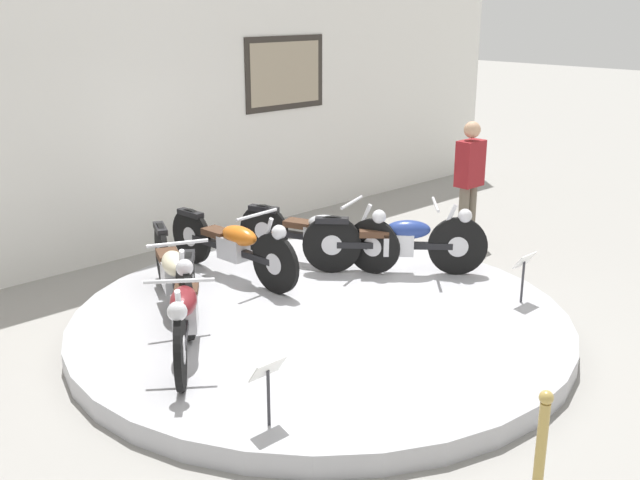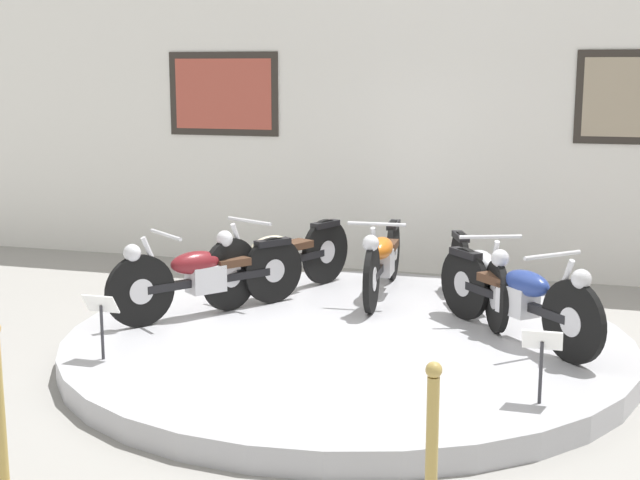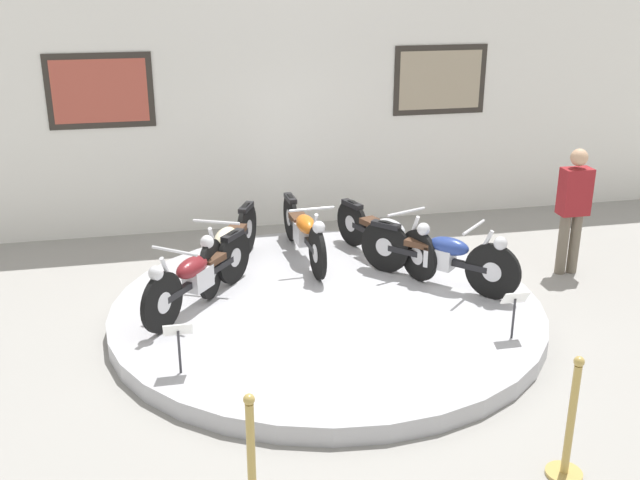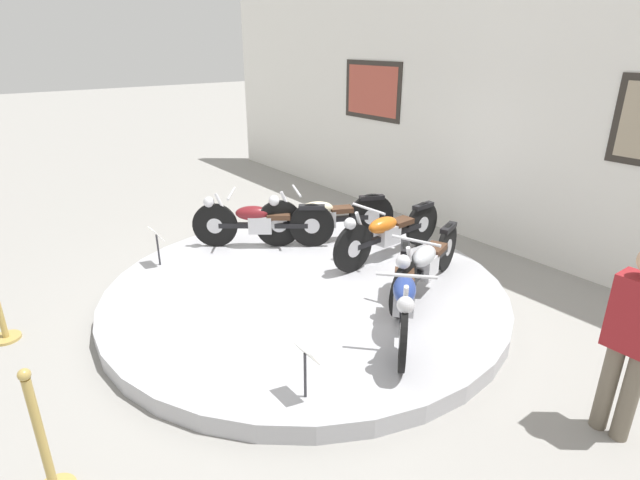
{
  "view_description": "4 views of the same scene",
  "coord_description": "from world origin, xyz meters",
  "px_view_note": "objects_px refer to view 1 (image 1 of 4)",
  "views": [
    {
      "loc": [
        -4.53,
        -4.72,
        3.01
      ],
      "look_at": [
        -0.07,
        -0.07,
        0.95
      ],
      "focal_mm": 42.0,
      "sensor_mm": 36.0,
      "label": 1
    },
    {
      "loc": [
        1.8,
        -6.92,
        2.36
      ],
      "look_at": [
        -0.22,
        -0.05,
        0.98
      ],
      "focal_mm": 50.0,
      "sensor_mm": 36.0,
      "label": 2
    },
    {
      "loc": [
        -1.62,
        -7.23,
        3.68
      ],
      "look_at": [
        -0.05,
        0.12,
        0.88
      ],
      "focal_mm": 42.0,
      "sensor_mm": 36.0,
      "label": 3
    },
    {
      "loc": [
        4.32,
        -3.08,
        2.91
      ],
      "look_at": [
        -0.09,
        0.28,
        0.67
      ],
      "focal_mm": 28.0,
      "sensor_mm": 36.0,
      "label": 4
    }
  ],
  "objects_px": {
    "motorcycle_silver": "(320,233)",
    "visitor_standing": "(469,177)",
    "motorcycle_cream": "(173,272)",
    "motorcycle_orange": "(234,244)",
    "motorcycle_maroon": "(185,309)",
    "info_placard_front_centre": "(524,267)",
    "motorcycle_blue": "(399,239)",
    "info_placard_front_left": "(268,378)"
  },
  "relations": [
    {
      "from": "info_placard_front_left",
      "to": "info_placard_front_centre",
      "type": "relative_size",
      "value": 1.0
    },
    {
      "from": "motorcycle_blue",
      "to": "visitor_standing",
      "type": "relative_size",
      "value": 0.93
    },
    {
      "from": "info_placard_front_left",
      "to": "info_placard_front_centre",
      "type": "bearing_deg",
      "value": 0.0
    },
    {
      "from": "motorcycle_orange",
      "to": "motorcycle_blue",
      "type": "xyz_separation_m",
      "value": [
        1.36,
        -1.12,
        0.01
      ]
    },
    {
      "from": "motorcycle_silver",
      "to": "visitor_standing",
      "type": "bearing_deg",
      "value": -8.89
    },
    {
      "from": "info_placard_front_centre",
      "to": "motorcycle_orange",
      "type": "bearing_deg",
      "value": 122.9
    },
    {
      "from": "motorcycle_maroon",
      "to": "motorcycle_cream",
      "type": "relative_size",
      "value": 0.86
    },
    {
      "from": "motorcycle_maroon",
      "to": "motorcycle_blue",
      "type": "xyz_separation_m",
      "value": [
        2.73,
        0.0,
        0.0
      ]
    },
    {
      "from": "info_placard_front_centre",
      "to": "visitor_standing",
      "type": "bearing_deg",
      "value": 48.28
    },
    {
      "from": "motorcycle_maroon",
      "to": "info_placard_front_centre",
      "type": "xyz_separation_m",
      "value": [
        2.98,
        -1.37,
        -0.01
      ]
    },
    {
      "from": "motorcycle_orange",
      "to": "info_placard_front_centre",
      "type": "height_order",
      "value": "motorcycle_orange"
    },
    {
      "from": "motorcycle_maroon",
      "to": "info_placard_front_centre",
      "type": "bearing_deg",
      "value": -24.76
    },
    {
      "from": "motorcycle_cream",
      "to": "motorcycle_orange",
      "type": "bearing_deg",
      "value": 18.63
    },
    {
      "from": "motorcycle_maroon",
      "to": "motorcycle_orange",
      "type": "relative_size",
      "value": 0.81
    },
    {
      "from": "info_placard_front_centre",
      "to": "visitor_standing",
      "type": "height_order",
      "value": "visitor_standing"
    },
    {
      "from": "motorcycle_cream",
      "to": "motorcycle_orange",
      "type": "relative_size",
      "value": 0.95
    },
    {
      "from": "motorcycle_silver",
      "to": "motorcycle_orange",
      "type": "bearing_deg",
      "value": 161.03
    },
    {
      "from": "motorcycle_silver",
      "to": "motorcycle_maroon",
      "type": "bearing_deg",
      "value": -161.18
    },
    {
      "from": "motorcycle_cream",
      "to": "info_placard_front_left",
      "type": "xyz_separation_m",
      "value": [
        -0.66,
        -2.17,
        -0.03
      ]
    },
    {
      "from": "info_placard_front_centre",
      "to": "motorcycle_cream",
      "type": "bearing_deg",
      "value": 139.88
    },
    {
      "from": "motorcycle_blue",
      "to": "visitor_standing",
      "type": "height_order",
      "value": "visitor_standing"
    },
    {
      "from": "motorcycle_maroon",
      "to": "visitor_standing",
      "type": "bearing_deg",
      "value": 5.42
    },
    {
      "from": "motorcycle_maroon",
      "to": "motorcycle_orange",
      "type": "height_order",
      "value": "same"
    },
    {
      "from": "motorcycle_maroon",
      "to": "info_placard_front_left",
      "type": "relative_size",
      "value": 3.13
    },
    {
      "from": "motorcycle_cream",
      "to": "motorcycle_blue",
      "type": "distance_m",
      "value": 2.46
    },
    {
      "from": "motorcycle_maroon",
      "to": "motorcycle_cream",
      "type": "bearing_deg",
      "value": 63.01
    },
    {
      "from": "motorcycle_cream",
      "to": "visitor_standing",
      "type": "xyz_separation_m",
      "value": [
        4.19,
        -0.36,
        0.31
      ]
    },
    {
      "from": "motorcycle_orange",
      "to": "motorcycle_silver",
      "type": "relative_size",
      "value": 1.07
    },
    {
      "from": "motorcycle_orange",
      "to": "motorcycle_silver",
      "type": "distance_m",
      "value": 1.01
    },
    {
      "from": "motorcycle_blue",
      "to": "info_placard_front_centre",
      "type": "relative_size",
      "value": 2.88
    },
    {
      "from": "motorcycle_silver",
      "to": "info_placard_front_centre",
      "type": "bearing_deg",
      "value": -73.09
    },
    {
      "from": "motorcycle_orange",
      "to": "motorcycle_blue",
      "type": "height_order",
      "value": "motorcycle_blue"
    },
    {
      "from": "motorcycle_cream",
      "to": "motorcycle_maroon",
      "type": "bearing_deg",
      "value": -116.99
    },
    {
      "from": "motorcycle_orange",
      "to": "info_placard_front_centre",
      "type": "bearing_deg",
      "value": -57.1
    },
    {
      "from": "motorcycle_cream",
      "to": "motorcycle_silver",
      "type": "distance_m",
      "value": 1.92
    },
    {
      "from": "info_placard_front_centre",
      "to": "motorcycle_silver",
      "type": "bearing_deg",
      "value": 106.91
    },
    {
      "from": "motorcycle_cream",
      "to": "visitor_standing",
      "type": "height_order",
      "value": "visitor_standing"
    },
    {
      "from": "visitor_standing",
      "to": "info_placard_front_left",
      "type": "bearing_deg",
      "value": -159.52
    },
    {
      "from": "motorcycle_maroon",
      "to": "motorcycle_silver",
      "type": "xyz_separation_m",
      "value": [
        2.32,
        0.79,
        -0.01
      ]
    },
    {
      "from": "info_placard_front_centre",
      "to": "visitor_standing",
      "type": "xyz_separation_m",
      "value": [
        1.61,
        1.81,
        0.34
      ]
    },
    {
      "from": "info_placard_front_left",
      "to": "visitor_standing",
      "type": "bearing_deg",
      "value": 20.48
    },
    {
      "from": "motorcycle_blue",
      "to": "info_placard_front_left",
      "type": "xyz_separation_m",
      "value": [
        -2.98,
        -1.38,
        -0.02
      ]
    }
  ]
}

